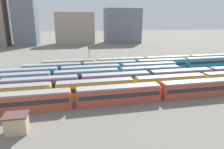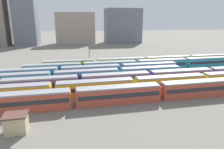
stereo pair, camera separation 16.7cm
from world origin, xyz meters
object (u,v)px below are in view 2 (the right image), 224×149
at_px(train_track_6, 145,62).
at_px(catenary_pole_1, 89,55).
at_px(train_track_2, 210,74).
at_px(signal_hut, 16,123).
at_px(train_track_0, 160,91).
at_px(train_track_1, 203,81).
at_px(train_track_5, 186,63).
at_px(train_track_3, 87,76).
at_px(train_track_4, 91,72).

xyz_separation_m(train_track_6, catenary_pole_1, (-20.85, 2.80, 3.10)).
height_order(train_track_2, signal_hut, train_track_2).
bearing_deg(catenary_pole_1, train_track_0, -70.31).
xyz_separation_m(train_track_1, catenary_pole_1, (-26.86, 28.80, 3.10)).
bearing_deg(train_track_2, catenary_pole_1, 144.37).
distance_m(train_track_1, train_track_6, 26.68).
distance_m(train_track_5, signal_hut, 60.72).
relative_size(train_track_3, train_track_5, 0.50).
height_order(train_track_3, train_track_6, same).
xyz_separation_m(train_track_5, signal_hut, (-50.37, -33.92, -0.35)).
bearing_deg(train_track_5, catenary_pole_1, 167.00).
relative_size(train_track_4, catenary_pole_1, 6.24).
relative_size(train_track_1, train_track_3, 2.02).
bearing_deg(catenary_pole_1, train_track_6, -7.64).
relative_size(train_track_5, catenary_pole_1, 12.58).
bearing_deg(catenary_pole_1, train_track_1, -47.00).
distance_m(train_track_5, train_track_6, 14.73).
bearing_deg(train_track_1, catenary_pole_1, 133.00).
height_order(train_track_0, train_track_5, same).
distance_m(train_track_0, train_track_1, 15.58).
bearing_deg(train_track_0, train_track_3, 133.31).
distance_m(train_track_0, train_track_4, 24.52).
relative_size(catenary_pole_1, signal_hut, 2.48).
distance_m(train_track_2, train_track_5, 15.69).
height_order(train_track_1, train_track_2, same).
distance_m(train_track_4, signal_hut, 32.37).
bearing_deg(train_track_3, train_track_1, -19.48).
xyz_separation_m(train_track_4, catenary_pole_1, (0.81, 13.20, 3.10)).
relative_size(train_track_2, signal_hut, 31.25).
xyz_separation_m(train_track_3, train_track_5, (37.17, 10.40, 0.00)).
distance_m(train_track_5, catenary_pole_1, 35.68).
distance_m(train_track_4, train_track_5, 35.82).
distance_m(train_track_1, train_track_5, 22.21).
distance_m(train_track_2, train_track_4, 35.30).
xyz_separation_m(train_track_1, train_track_3, (-29.40, 10.40, -0.00)).
bearing_deg(train_track_4, train_track_3, -108.38).
distance_m(train_track_1, signal_hut, 44.57).
bearing_deg(catenary_pole_1, train_track_2, -35.63).
distance_m(train_track_3, catenary_pole_1, 18.83).
xyz_separation_m(train_track_0, catenary_pole_1, (-12.17, 34.00, 3.10)).
distance_m(train_track_0, catenary_pole_1, 36.24).
height_order(train_track_3, signal_hut, train_track_3).
bearing_deg(train_track_0, signal_hut, -164.16).
xyz_separation_m(train_track_2, train_track_5, (1.71, 15.60, 0.00)).
distance_m(train_track_1, train_track_2, 7.99).
height_order(catenary_pole_1, signal_hut, catenary_pole_1).
bearing_deg(train_track_6, catenary_pole_1, 172.36).
distance_m(train_track_2, train_track_3, 35.84).
relative_size(train_track_2, train_track_5, 1.00).
distance_m(train_track_1, catenary_pole_1, 39.50).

